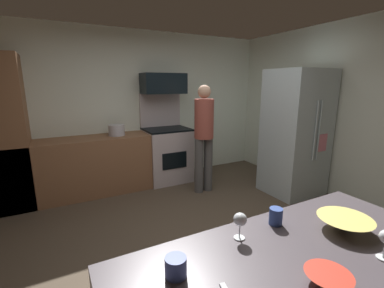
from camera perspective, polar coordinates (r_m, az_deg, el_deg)
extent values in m
cube|color=#4F4234|center=(3.11, 1.39, -20.75)|extent=(5.20, 4.80, 0.02)
cube|color=silver|center=(4.78, -12.47, 7.71)|extent=(5.20, 0.12, 2.60)
cube|color=silver|center=(4.44, 31.59, 5.72)|extent=(0.12, 4.80, 2.60)
cube|color=brown|center=(4.43, -21.94, -4.57)|extent=(2.40, 0.60, 0.90)
cube|color=brown|center=(4.33, -35.86, 1.67)|extent=(0.60, 0.60, 2.10)
cube|color=#BFB3B6|center=(4.72, -5.40, -2.49)|extent=(0.76, 0.64, 0.92)
cube|color=black|center=(4.62, -5.53, 3.21)|extent=(0.76, 0.64, 0.03)
cube|color=#BFB3B6|center=(4.84, -6.93, 7.35)|extent=(0.76, 0.06, 0.59)
cube|color=black|center=(4.43, -3.78, -3.61)|extent=(0.44, 0.01, 0.28)
cube|color=black|center=(4.64, -6.22, 12.93)|extent=(0.74, 0.38, 0.34)
cube|color=#AEC0C3|center=(4.39, 21.55, 2.20)|extent=(0.83, 0.73, 1.92)
cylinder|color=#AEC0C3|center=(4.11, 25.26, 2.55)|extent=(0.02, 0.02, 0.87)
cylinder|color=#AEC0C3|center=(4.17, 25.92, 2.63)|extent=(0.02, 0.02, 0.87)
cube|color=pink|center=(4.30, 26.42, 0.23)|extent=(0.20, 0.01, 0.26)
cylinder|color=#505050|center=(4.19, 1.52, -4.73)|extent=(0.14, 0.14, 0.88)
cylinder|color=#505050|center=(4.27, 3.51, -4.39)|extent=(0.14, 0.14, 0.88)
cylinder|color=#99473C|center=(4.06, 2.63, 5.48)|extent=(0.30, 0.30, 0.60)
sphere|color=tan|center=(4.03, 2.69, 11.30)|extent=(0.20, 0.20, 0.20)
cone|color=#E5D168|center=(1.78, 30.18, -14.78)|extent=(0.30, 0.30, 0.08)
cone|color=red|center=(1.34, 27.41, -24.67)|extent=(0.19, 0.19, 0.06)
cylinder|color=silver|center=(1.65, 36.09, -19.36)|extent=(0.06, 0.06, 0.01)
cylinder|color=silver|center=(1.63, 36.29, -18.12)|extent=(0.01, 0.01, 0.08)
cylinder|color=silver|center=(1.53, 10.23, -19.41)|extent=(0.06, 0.06, 0.01)
cylinder|color=silver|center=(1.51, 10.29, -18.17)|extent=(0.01, 0.01, 0.07)
ellipsoid|color=silver|center=(1.47, 10.40, -15.80)|extent=(0.07, 0.07, 0.07)
cylinder|color=#3C4C8D|center=(1.25, -3.55, -25.06)|extent=(0.10, 0.10, 0.09)
cylinder|color=#314A93|center=(1.68, 17.73, -14.74)|extent=(0.08, 0.08, 0.10)
cylinder|color=#BBBBC5|center=(4.38, -16.07, 2.92)|extent=(0.25, 0.25, 0.18)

